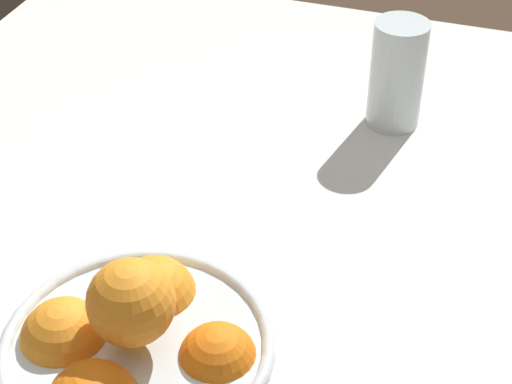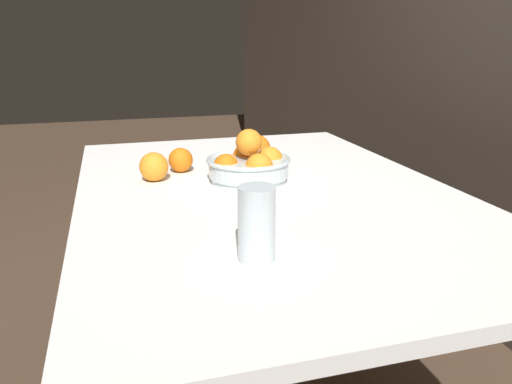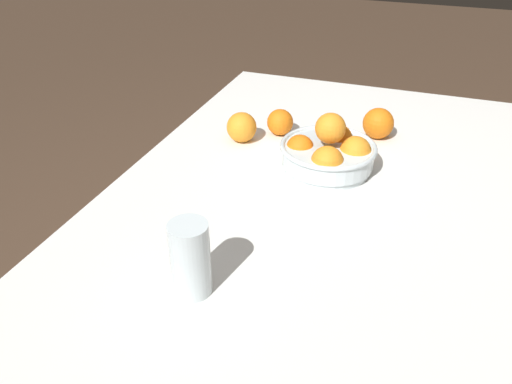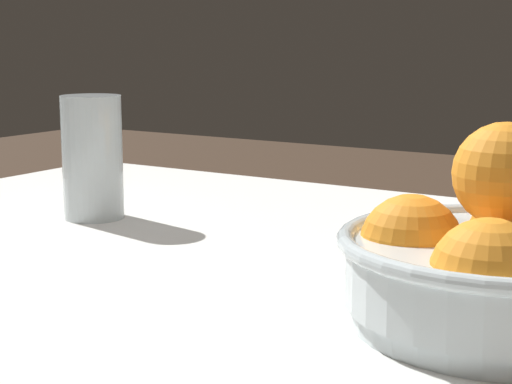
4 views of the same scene
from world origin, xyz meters
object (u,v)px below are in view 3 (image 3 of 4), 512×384
Objects in this scene: orange_loose_front at (378,123)px; orange_loose_aside at (280,122)px; juice_glass at (191,262)px; fruit_bowl at (329,152)px; orange_loose_near_bowl at (242,127)px.

orange_loose_aside is at bearing -74.57° from orange_loose_front.
orange_loose_aside is (-0.64, -0.05, -0.03)m from juice_glass.
fruit_bowl is at bearing 48.81° from orange_loose_aside.
orange_loose_front is at bearing 113.19° from orange_loose_near_bowl.
juice_glass is 1.65× the size of orange_loose_front.
orange_loose_front is at bearing 163.67° from juice_glass.
orange_loose_front is (-0.15, 0.34, 0.00)m from orange_loose_near_bowl.
juice_glass is 0.58m from orange_loose_near_bowl.
juice_glass is at bearing 12.95° from orange_loose_near_bowl.
orange_loose_front is (-0.71, 0.21, -0.02)m from juice_glass.
fruit_bowl is 3.22× the size of orange_loose_aside.
fruit_bowl is 0.26m from orange_loose_near_bowl.
orange_loose_front is at bearing 158.52° from fruit_bowl.
juice_glass is at bearing -16.33° from orange_loose_front.
orange_loose_aside is at bearing -175.86° from juice_glass.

